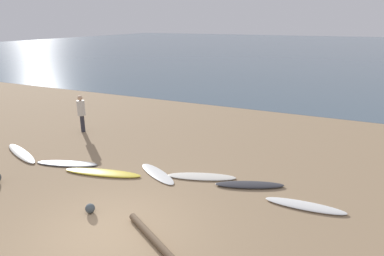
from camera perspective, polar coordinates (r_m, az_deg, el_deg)
name	(u,v)px	position (r m, az deg, el deg)	size (l,w,h in m)	color
ground_plane	(236,125)	(16.87, 7.43, 0.56)	(120.00, 120.00, 0.20)	#997C5B
ocean_water	(322,47)	(68.62, 21.31, 12.66)	(140.00, 100.00, 0.01)	#475B6B
surfboard_0	(21,153)	(14.37, -27.06, -3.84)	(2.64, 0.46, 0.09)	silver
surfboard_1	(67,163)	(12.76, -20.51, -5.68)	(2.25, 0.55, 0.06)	#333338
surfboard_2	(102,173)	(11.64, -15.00, -7.35)	(2.69, 0.54, 0.09)	yellow
surfboard_3	(157,174)	(11.27, -5.92, -7.74)	(1.92, 0.51, 0.06)	white
surfboard_4	(202,177)	(11.01, 1.66, -8.26)	(2.23, 0.55, 0.07)	silver
surfboard_5	(250,185)	(10.62, 9.77, -9.49)	(2.12, 0.48, 0.10)	#333338
surfboard_6	(305,206)	(9.91, 18.68, -12.43)	(2.15, 0.49, 0.08)	white
person_1	(81,111)	(15.90, -18.34, 2.81)	(0.34, 0.34, 1.69)	#2D2D38
driftwood_log	(153,238)	(8.20, -6.72, -18.09)	(0.17, 0.17, 2.19)	brown
beach_rock_far	(90,208)	(9.53, -16.96, -12.95)	(0.25, 0.25, 0.25)	#424C51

